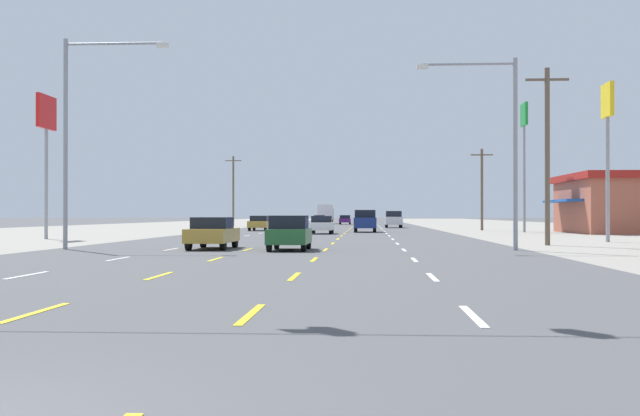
{
  "coord_description": "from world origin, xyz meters",
  "views": [
    {
      "loc": [
        3.59,
        -5.32,
        1.59
      ],
      "look_at": [
        -0.87,
        69.16,
        2.2
      ],
      "focal_mm": 43.79,
      "sensor_mm": 36.0,
      "label": 1
    }
  ],
  "objects_px": {
    "sedan_inner_left_distant_a": "(320,220)",
    "pole_sign_right_row_2": "(524,133)",
    "suv_inner_right_midfar": "(365,221)",
    "streetlight_left_row_0": "(77,125)",
    "sedan_inner_left_near": "(213,233)",
    "streetlight_right_row_0": "(503,136)",
    "pole_sign_right_row_1": "(607,124)",
    "suv_far_right_farther": "(393,219)",
    "box_truck_inner_left_distant_c": "(326,213)",
    "hatchback_inner_right_farthest": "(366,220)",
    "hatchback_center_turn_nearest": "(289,233)",
    "sedan_center_turn_distant_b": "(345,220)",
    "sedan_center_turn_mid": "(322,225)",
    "pole_sign_left_row_1": "(46,126)",
    "sedan_far_left_far": "(260,223)"
  },
  "relations": [
    {
      "from": "box_truck_inner_left_distant_c",
      "to": "hatchback_inner_right_farthest",
      "type": "bearing_deg",
      "value": -66.61
    },
    {
      "from": "hatchback_center_turn_nearest",
      "to": "box_truck_inner_left_distant_c",
      "type": "xyz_separation_m",
      "value": [
        -3.59,
        98.59,
        1.05
      ]
    },
    {
      "from": "sedan_center_turn_mid",
      "to": "sedan_inner_left_distant_a",
      "type": "relative_size",
      "value": 1.0
    },
    {
      "from": "sedan_center_turn_mid",
      "to": "suv_far_right_farther",
      "type": "height_order",
      "value": "suv_far_right_farther"
    },
    {
      "from": "pole_sign_left_row_1",
      "to": "suv_inner_right_midfar",
      "type": "bearing_deg",
      "value": 45.6
    },
    {
      "from": "suv_far_right_farther",
      "to": "pole_sign_left_row_1",
      "type": "distance_m",
      "value": 50.36
    },
    {
      "from": "suv_far_right_farther",
      "to": "sedan_center_turn_distant_b",
      "type": "distance_m",
      "value": 31.12
    },
    {
      "from": "suv_inner_right_midfar",
      "to": "pole_sign_right_row_2",
      "type": "distance_m",
      "value": 16.16
    },
    {
      "from": "hatchback_inner_right_farthest",
      "to": "pole_sign_right_row_2",
      "type": "xyz_separation_m",
      "value": [
        14.13,
        -46.69,
        8.02
      ]
    },
    {
      "from": "sedan_center_turn_distant_b",
      "to": "pole_sign_right_row_1",
      "type": "relative_size",
      "value": 0.49
    },
    {
      "from": "sedan_inner_left_near",
      "to": "pole_sign_right_row_2",
      "type": "bearing_deg",
      "value": 58.81
    },
    {
      "from": "box_truck_inner_left_distant_c",
      "to": "streetlight_right_row_0",
      "type": "xyz_separation_m",
      "value": [
        13.05,
        -98.13,
        3.2
      ]
    },
    {
      "from": "pole_sign_left_row_1",
      "to": "hatchback_inner_right_farthest",
      "type": "bearing_deg",
      "value": 73.24
    },
    {
      "from": "hatchback_inner_right_farthest",
      "to": "sedan_inner_left_distant_a",
      "type": "bearing_deg",
      "value": 158.75
    },
    {
      "from": "sedan_inner_left_near",
      "to": "suv_far_right_farther",
      "type": "distance_m",
      "value": 58.37
    },
    {
      "from": "sedan_center_turn_mid",
      "to": "streetlight_right_row_0",
      "type": "relative_size",
      "value": 0.53
    },
    {
      "from": "sedan_inner_left_near",
      "to": "streetlight_right_row_0",
      "type": "height_order",
      "value": "streetlight_right_row_0"
    },
    {
      "from": "sedan_inner_left_distant_a",
      "to": "pole_sign_left_row_1",
      "type": "relative_size",
      "value": 0.49
    },
    {
      "from": "sedan_far_left_far",
      "to": "suv_inner_right_midfar",
      "type": "bearing_deg",
      "value": -27.86
    },
    {
      "from": "hatchback_center_turn_nearest",
      "to": "sedan_inner_left_near",
      "type": "height_order",
      "value": "hatchback_center_turn_nearest"
    },
    {
      "from": "sedan_center_turn_mid",
      "to": "pole_sign_right_row_1",
      "type": "distance_m",
      "value": 25.68
    },
    {
      "from": "sedan_far_left_far",
      "to": "sedan_center_turn_distant_b",
      "type": "relative_size",
      "value": 1.0
    },
    {
      "from": "hatchback_center_turn_nearest",
      "to": "sedan_center_turn_distant_b",
      "type": "bearing_deg",
      "value": 89.99
    },
    {
      "from": "sedan_center_turn_distant_b",
      "to": "streetlight_left_row_0",
      "type": "bearing_deg",
      "value": -96.32
    },
    {
      "from": "sedan_far_left_far",
      "to": "hatchback_inner_right_farthest",
      "type": "height_order",
      "value": "hatchback_inner_right_farthest"
    },
    {
      "from": "pole_sign_right_row_2",
      "to": "suv_inner_right_midfar",
      "type": "bearing_deg",
      "value": -178.23
    },
    {
      "from": "box_truck_inner_left_distant_c",
      "to": "hatchback_center_turn_nearest",
      "type": "bearing_deg",
      "value": -87.91
    },
    {
      "from": "sedan_center_turn_distant_b",
      "to": "box_truck_inner_left_distant_c",
      "type": "bearing_deg",
      "value": 110.57
    },
    {
      "from": "sedan_center_turn_mid",
      "to": "pole_sign_right_row_2",
      "type": "bearing_deg",
      "value": 21.18
    },
    {
      "from": "sedan_center_turn_mid",
      "to": "streetlight_left_row_0",
      "type": "relative_size",
      "value": 0.47
    },
    {
      "from": "sedan_inner_left_near",
      "to": "suv_inner_right_midfar",
      "type": "height_order",
      "value": "suv_inner_right_midfar"
    },
    {
      "from": "hatchback_inner_right_farthest",
      "to": "streetlight_right_row_0",
      "type": "xyz_separation_m",
      "value": [
        6.15,
        -82.19,
        4.25
      ]
    },
    {
      "from": "pole_sign_right_row_2",
      "to": "sedan_inner_left_near",
      "type": "bearing_deg",
      "value": -121.19
    },
    {
      "from": "sedan_center_turn_distant_b",
      "to": "pole_sign_right_row_2",
      "type": "distance_m",
      "value": 56.39
    },
    {
      "from": "streetlight_right_row_0",
      "to": "sedan_inner_left_near",
      "type": "bearing_deg",
      "value": 177.15
    },
    {
      "from": "sedan_inner_left_distant_a",
      "to": "streetlight_right_row_0",
      "type": "distance_m",
      "value": 86.08
    },
    {
      "from": "pole_sign_right_row_1",
      "to": "streetlight_left_row_0",
      "type": "distance_m",
      "value": 29.15
    },
    {
      "from": "pole_sign_right_row_2",
      "to": "streetlight_right_row_0",
      "type": "height_order",
      "value": "pole_sign_right_row_2"
    },
    {
      "from": "suv_inner_right_midfar",
      "to": "pole_sign_left_row_1",
      "type": "distance_m",
      "value": 29.9
    },
    {
      "from": "streetlight_left_row_0",
      "to": "sedan_center_turn_distant_b",
      "type": "bearing_deg",
      "value": 83.68
    },
    {
      "from": "suv_inner_right_midfar",
      "to": "streetlight_left_row_0",
      "type": "bearing_deg",
      "value": -110.44
    },
    {
      "from": "streetlight_right_row_0",
      "to": "suv_far_right_farther",
      "type": "bearing_deg",
      "value": 92.81
    },
    {
      "from": "suv_far_right_farther",
      "to": "pole_sign_left_row_1",
      "type": "relative_size",
      "value": 0.53
    },
    {
      "from": "hatchback_center_turn_nearest",
      "to": "sedan_center_turn_mid",
      "type": "bearing_deg",
      "value": 90.45
    },
    {
      "from": "pole_sign_left_row_1",
      "to": "pole_sign_right_row_2",
      "type": "xyz_separation_m",
      "value": [
        34.61,
        21.33,
        1.53
      ]
    },
    {
      "from": "hatchback_inner_right_farthest",
      "to": "pole_sign_right_row_2",
      "type": "height_order",
      "value": "pole_sign_right_row_2"
    },
    {
      "from": "sedan_inner_left_distant_a",
      "to": "pole_sign_right_row_2",
      "type": "height_order",
      "value": "pole_sign_right_row_2"
    },
    {
      "from": "sedan_far_left_far",
      "to": "streetlight_right_row_0",
      "type": "relative_size",
      "value": 0.53
    },
    {
      "from": "pole_sign_left_row_1",
      "to": "pole_sign_right_row_1",
      "type": "distance_m",
      "value": 34.59
    },
    {
      "from": "pole_sign_right_row_2",
      "to": "hatchback_center_turn_nearest",
      "type": "bearing_deg",
      "value": -115.86
    }
  ]
}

